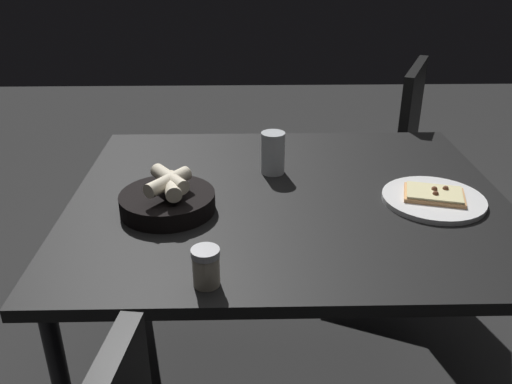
{
  "coord_description": "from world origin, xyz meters",
  "views": [
    {
      "loc": [
        -0.12,
        -1.32,
        1.39
      ],
      "look_at": [
        -0.09,
        -0.03,
        0.76
      ],
      "focal_mm": 37.51,
      "sensor_mm": 36.0,
      "label": 1
    }
  ],
  "objects_px": {
    "pepper_shaker": "(206,269)",
    "chair_near": "(378,158)",
    "dining_table": "(288,212)",
    "pizza_plate": "(434,198)",
    "beer_glass": "(273,155)",
    "bread_basket": "(169,199)"
  },
  "relations": [
    {
      "from": "beer_glass",
      "to": "pizza_plate",
      "type": "bearing_deg",
      "value": -25.72
    },
    {
      "from": "pizza_plate",
      "to": "beer_glass",
      "type": "height_order",
      "value": "beer_glass"
    },
    {
      "from": "pizza_plate",
      "to": "bread_basket",
      "type": "height_order",
      "value": "bread_basket"
    },
    {
      "from": "dining_table",
      "to": "bread_basket",
      "type": "bearing_deg",
      "value": -163.75
    },
    {
      "from": "dining_table",
      "to": "beer_glass",
      "type": "xyz_separation_m",
      "value": [
        -0.04,
        0.15,
        0.11
      ]
    },
    {
      "from": "pepper_shaker",
      "to": "beer_glass",
      "type": "bearing_deg",
      "value": 73.8
    },
    {
      "from": "pepper_shaker",
      "to": "chair_near",
      "type": "distance_m",
      "value": 1.41
    },
    {
      "from": "dining_table",
      "to": "pepper_shaker",
      "type": "xyz_separation_m",
      "value": [
        -0.2,
        -0.42,
        0.09
      ]
    },
    {
      "from": "pizza_plate",
      "to": "chair_near",
      "type": "relative_size",
      "value": 0.29
    },
    {
      "from": "dining_table",
      "to": "pepper_shaker",
      "type": "bearing_deg",
      "value": -115.61
    },
    {
      "from": "dining_table",
      "to": "bread_basket",
      "type": "xyz_separation_m",
      "value": [
        -0.32,
        -0.09,
        0.09
      ]
    },
    {
      "from": "dining_table",
      "to": "chair_near",
      "type": "bearing_deg",
      "value": 60.23
    },
    {
      "from": "pepper_shaker",
      "to": "chair_near",
      "type": "relative_size",
      "value": 0.09
    },
    {
      "from": "bread_basket",
      "to": "beer_glass",
      "type": "height_order",
      "value": "beer_glass"
    },
    {
      "from": "bread_basket",
      "to": "pepper_shaker",
      "type": "xyz_separation_m",
      "value": [
        0.12,
        -0.32,
        0.0
      ]
    },
    {
      "from": "pizza_plate",
      "to": "bread_basket",
      "type": "distance_m",
      "value": 0.7
    },
    {
      "from": "dining_table",
      "to": "beer_glass",
      "type": "height_order",
      "value": "beer_glass"
    },
    {
      "from": "beer_glass",
      "to": "pepper_shaker",
      "type": "distance_m",
      "value": 0.59
    },
    {
      "from": "pepper_shaker",
      "to": "chair_near",
      "type": "xyz_separation_m",
      "value": [
        0.66,
        1.22,
        -0.26
      ]
    },
    {
      "from": "dining_table",
      "to": "pizza_plate",
      "type": "height_order",
      "value": "pizza_plate"
    },
    {
      "from": "pizza_plate",
      "to": "beer_glass",
      "type": "distance_m",
      "value": 0.47
    },
    {
      "from": "beer_glass",
      "to": "pepper_shaker",
      "type": "relative_size",
      "value": 1.51
    }
  ]
}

